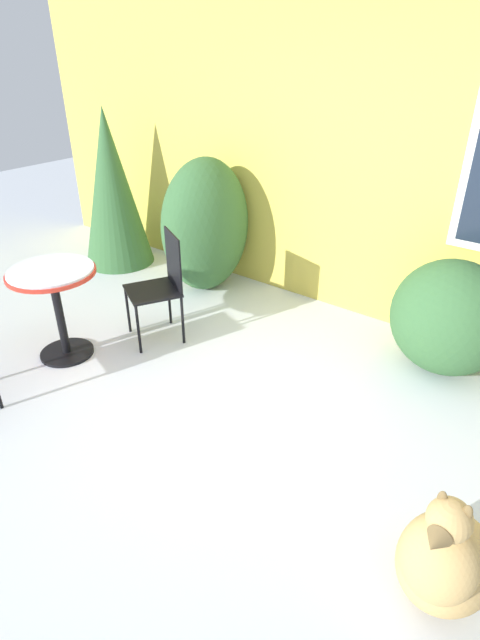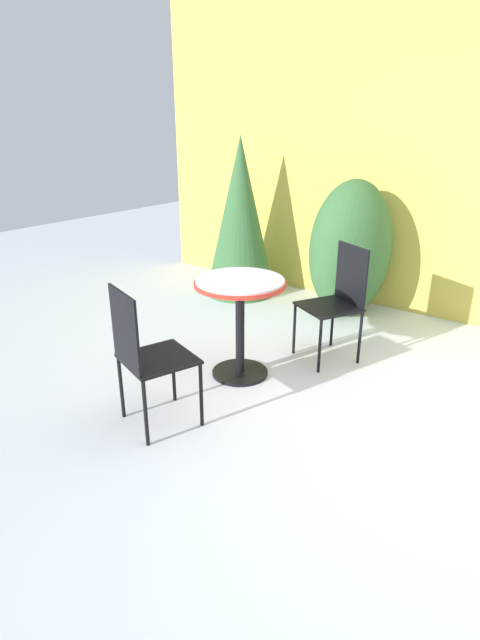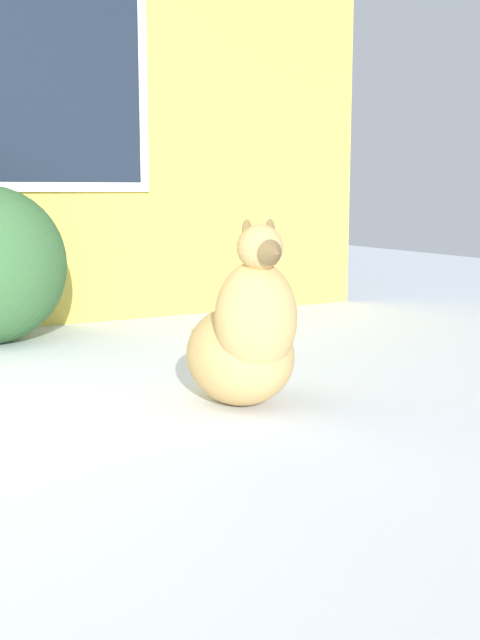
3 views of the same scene
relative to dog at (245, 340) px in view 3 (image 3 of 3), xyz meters
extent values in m
cube|color=white|center=(-0.15, 2.33, 1.42)|extent=(1.41, 0.04, 1.66)
cube|color=#1E2838|center=(-0.15, 2.32, 1.42)|extent=(1.29, 0.01, 1.54)
ellipsoid|color=tan|center=(0.00, 0.05, -0.07)|extent=(0.48, 0.55, 0.41)
ellipsoid|color=tan|center=(-0.01, -0.10, 0.10)|extent=(0.36, 0.32, 0.45)
sphere|color=tan|center=(-0.01, -0.13, 0.38)|extent=(0.18, 0.18, 0.18)
cone|color=brown|center=(-0.02, -0.26, 0.37)|extent=(0.11, 0.09, 0.10)
ellipsoid|color=brown|center=(-0.06, -0.12, 0.45)|extent=(0.04, 0.03, 0.08)
ellipsoid|color=brown|center=(0.04, -0.13, 0.45)|extent=(0.04, 0.03, 0.08)
ellipsoid|color=tan|center=(0.03, 0.29, -0.19)|extent=(0.11, 0.25, 0.08)
camera|label=1|loc=(0.14, -1.67, 2.02)|focal=28.00mm
camera|label=2|loc=(-1.07, -2.56, 1.55)|focal=28.00mm
camera|label=3|loc=(-1.56, -2.78, 0.60)|focal=45.00mm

